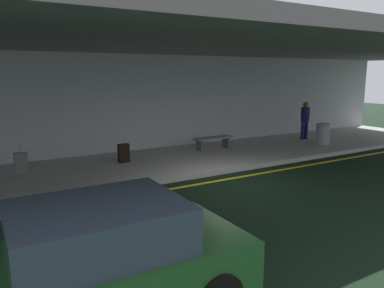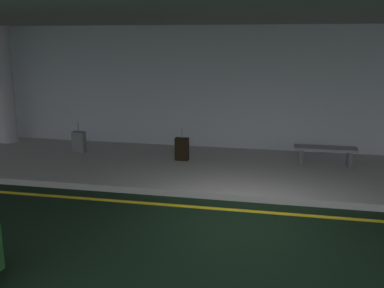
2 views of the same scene
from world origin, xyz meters
name	(u,v)px [view 1 (image 1 of 2)]	position (x,y,z in m)	size (l,w,h in m)	color
ground_plane	(235,184)	(0.00, 0.00, 0.00)	(60.00, 60.00, 0.00)	black
sidewalk	(182,160)	(0.00, 3.10, 0.07)	(26.00, 4.20, 0.15)	#AAA7A4
lane_stripe_yellow	(225,180)	(0.00, 0.49, 0.00)	(26.00, 0.14, 0.01)	yellow
ceiling_overhang	(189,46)	(0.00, 2.60, 3.95)	(28.00, 13.20, 0.30)	slate
terminal_back_wall	(154,104)	(0.00, 5.35, 1.90)	(26.00, 0.30, 3.80)	#ACAFB9
car_dark_green	(94,265)	(-5.10, -3.82, 0.71)	(4.10, 1.92, 1.50)	#1D4A20
traveler_with_luggage	(305,118)	(6.64, 3.64, 1.11)	(0.38, 0.38, 1.68)	#161A49
suitcase_upright_primary	(124,153)	(-1.99, 3.52, 0.46)	(0.36, 0.22, 0.90)	black
suitcase_upright_secondary	(21,163)	(-5.12, 3.71, 0.46)	(0.36, 0.22, 0.90)	#5A615F
bench_metal	(213,140)	(1.81, 3.81, 0.50)	(1.60, 0.50, 0.48)	slate
trash_bin_steel	(323,134)	(6.42, 2.42, 0.57)	(0.56, 0.56, 0.85)	gray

